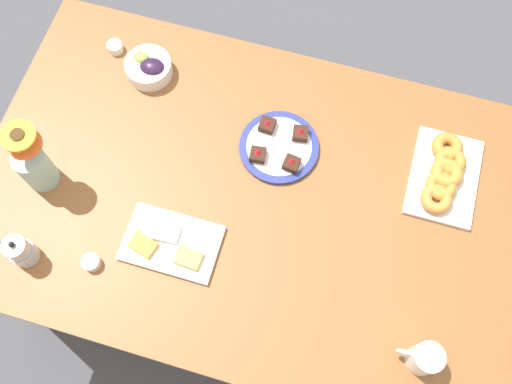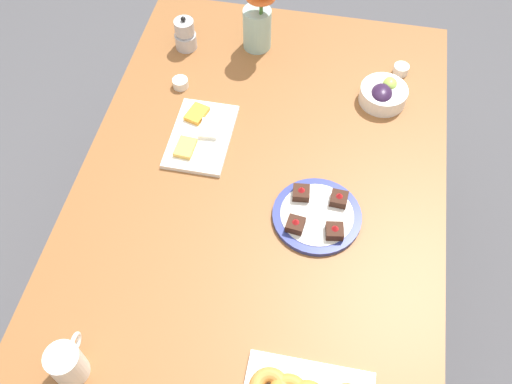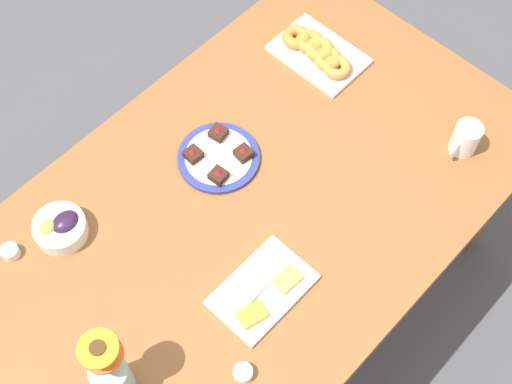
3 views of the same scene
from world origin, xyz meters
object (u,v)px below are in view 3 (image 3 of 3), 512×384
at_px(coffee_mug, 465,138).
at_px(jam_cup_honey, 10,252).
at_px(croissant_platter, 318,52).
at_px(grape_bowl, 61,228).
at_px(dessert_plate, 219,157).
at_px(jam_cup_berry, 243,373).
at_px(cheese_platter, 263,291).
at_px(flower_vase, 112,376).
at_px(dining_table, 256,214).

xyz_separation_m(coffee_mug, jam_cup_honey, (1.09, -0.67, -0.04)).
bearing_deg(croissant_platter, coffee_mug, 92.99).
bearing_deg(coffee_mug, grape_bowl, -32.94).
relative_size(coffee_mug, grape_bowl, 0.79).
relative_size(grape_bowl, dessert_plate, 0.61).
xyz_separation_m(coffee_mug, croissant_platter, (0.03, -0.52, -0.03)).
bearing_deg(croissant_platter, jam_cup_honey, -7.88).
bearing_deg(jam_cup_berry, croissant_platter, -149.24).
relative_size(coffee_mug, jam_cup_berry, 2.33).
bearing_deg(cheese_platter, jam_cup_berry, 30.55).
relative_size(grape_bowl, flower_vase, 0.56).
bearing_deg(dining_table, jam_cup_berry, 39.69).
relative_size(jam_cup_honey, dessert_plate, 0.21).
height_order(coffee_mug, jam_cup_berry, coffee_mug).
height_order(coffee_mug, jam_cup_honey, coffee_mug).
distance_m(dining_table, jam_cup_honey, 0.67).
bearing_deg(cheese_platter, grape_bowl, -64.23).
xyz_separation_m(dining_table, grape_bowl, (0.43, -0.31, 0.12)).
bearing_deg(croissant_platter, cheese_platter, 30.81).
xyz_separation_m(dining_table, cheese_platter, (0.19, 0.20, 0.10)).
distance_m(coffee_mug, grape_bowl, 1.14).
xyz_separation_m(cheese_platter, croissant_platter, (-0.68, -0.41, 0.01)).
bearing_deg(dessert_plate, coffee_mug, 136.39).
bearing_deg(dining_table, dessert_plate, -97.49).
relative_size(cheese_platter, croissant_platter, 0.92).
relative_size(dining_table, cheese_platter, 6.15).
bearing_deg(dining_table, jam_cup_honey, -32.22).
bearing_deg(cheese_platter, jam_cup_honey, -55.73).
bearing_deg(grape_bowl, croissant_platter, 174.01).
distance_m(cheese_platter, jam_cup_berry, 0.22).
relative_size(croissant_platter, dessert_plate, 1.20).
relative_size(jam_cup_honey, jam_cup_berry, 1.00).
bearing_deg(grape_bowl, coffee_mug, 147.06).
distance_m(dining_table, grape_bowl, 0.54).
xyz_separation_m(grape_bowl, flower_vase, (0.17, 0.42, 0.06)).
bearing_deg(grape_bowl, flower_vase, 67.82).
bearing_deg(jam_cup_berry, cheese_platter, -149.45).
relative_size(grape_bowl, croissant_platter, 0.50).
bearing_deg(jam_cup_berry, dessert_plate, -129.69).
bearing_deg(coffee_mug, dessert_plate, -43.61).
distance_m(grape_bowl, croissant_platter, 0.93).
relative_size(cheese_platter, flower_vase, 1.03).
xyz_separation_m(cheese_platter, jam_cup_honey, (0.38, -0.55, 0.01)).
bearing_deg(jam_cup_berry, jam_cup_honey, -74.02).
height_order(cheese_platter, flower_vase, flower_vase).
relative_size(jam_cup_berry, flower_vase, 0.19).
bearing_deg(croissant_platter, dessert_plate, 5.05).
relative_size(croissant_platter, flower_vase, 1.11).
distance_m(jam_cup_honey, jam_cup_berry, 0.69).
relative_size(dining_table, jam_cup_honey, 33.33).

